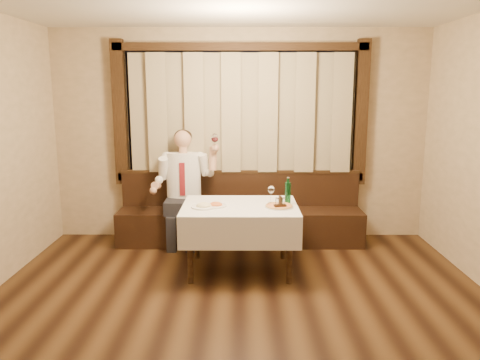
{
  "coord_description": "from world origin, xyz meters",
  "views": [
    {
      "loc": [
        0.02,
        -3.31,
        2.02
      ],
      "look_at": [
        0.0,
        1.9,
        1.0
      ],
      "focal_mm": 35.0,
      "sensor_mm": 36.0,
      "label": 1
    }
  ],
  "objects_px": {
    "dining_table": "(240,214)",
    "pizza": "(279,206)",
    "cruet_caddy": "(280,204)",
    "pasta_cream": "(204,204)",
    "seated_man": "(183,180)",
    "banquette": "(240,219)",
    "pasta_red": "(216,203)",
    "green_bottle": "(288,193)"
  },
  "relations": [
    {
      "from": "dining_table",
      "to": "pasta_red",
      "type": "height_order",
      "value": "pasta_red"
    },
    {
      "from": "dining_table",
      "to": "pizza",
      "type": "distance_m",
      "value": 0.45
    },
    {
      "from": "green_bottle",
      "to": "cruet_caddy",
      "type": "height_order",
      "value": "green_bottle"
    },
    {
      "from": "dining_table",
      "to": "pizza",
      "type": "relative_size",
      "value": 4.12
    },
    {
      "from": "pasta_cream",
      "to": "cruet_caddy",
      "type": "relative_size",
      "value": 1.98
    },
    {
      "from": "pizza",
      "to": "cruet_caddy",
      "type": "bearing_deg",
      "value": -76.52
    },
    {
      "from": "banquette",
      "to": "cruet_caddy",
      "type": "height_order",
      "value": "banquette"
    },
    {
      "from": "banquette",
      "to": "seated_man",
      "type": "relative_size",
      "value": 2.13
    },
    {
      "from": "green_bottle",
      "to": "cruet_caddy",
      "type": "distance_m",
      "value": 0.21
    },
    {
      "from": "green_bottle",
      "to": "pasta_red",
      "type": "bearing_deg",
      "value": -173.55
    },
    {
      "from": "seated_man",
      "to": "pasta_red",
      "type": "bearing_deg",
      "value": -64.35
    },
    {
      "from": "pasta_red",
      "to": "pasta_cream",
      "type": "relative_size",
      "value": 0.87
    },
    {
      "from": "pasta_red",
      "to": "cruet_caddy",
      "type": "height_order",
      "value": "cruet_caddy"
    },
    {
      "from": "dining_table",
      "to": "green_bottle",
      "type": "bearing_deg",
      "value": 4.41
    },
    {
      "from": "pasta_red",
      "to": "seated_man",
      "type": "distance_m",
      "value": 1.09
    },
    {
      "from": "pizza",
      "to": "cruet_caddy",
      "type": "height_order",
      "value": "cruet_caddy"
    },
    {
      "from": "pizza",
      "to": "pasta_cream",
      "type": "relative_size",
      "value": 1.13
    },
    {
      "from": "dining_table",
      "to": "green_bottle",
      "type": "relative_size",
      "value": 4.14
    },
    {
      "from": "cruet_caddy",
      "to": "pasta_red",
      "type": "bearing_deg",
      "value": 158.01
    },
    {
      "from": "pasta_red",
      "to": "pasta_cream",
      "type": "height_order",
      "value": "pasta_cream"
    },
    {
      "from": "seated_man",
      "to": "pasta_cream",
      "type": "bearing_deg",
      "value": -71.53
    },
    {
      "from": "banquette",
      "to": "dining_table",
      "type": "bearing_deg",
      "value": -90.0
    },
    {
      "from": "dining_table",
      "to": "seated_man",
      "type": "distance_m",
      "value": 1.21
    },
    {
      "from": "dining_table",
      "to": "seated_man",
      "type": "bearing_deg",
      "value": 128.28
    },
    {
      "from": "banquette",
      "to": "cruet_caddy",
      "type": "relative_size",
      "value": 23.23
    },
    {
      "from": "banquette",
      "to": "cruet_caddy",
      "type": "xyz_separation_m",
      "value": [
        0.43,
        -1.15,
        0.49
      ]
    },
    {
      "from": "banquette",
      "to": "pizza",
      "type": "height_order",
      "value": "banquette"
    },
    {
      "from": "banquette",
      "to": "dining_table",
      "type": "height_order",
      "value": "banquette"
    },
    {
      "from": "cruet_caddy",
      "to": "seated_man",
      "type": "distance_m",
      "value": 1.58
    },
    {
      "from": "pizza",
      "to": "pasta_red",
      "type": "xyz_separation_m",
      "value": [
        -0.69,
        0.05,
        0.02
      ]
    },
    {
      "from": "pasta_cream",
      "to": "banquette",
      "type": "bearing_deg",
      "value": 70.95
    },
    {
      "from": "banquette",
      "to": "green_bottle",
      "type": "height_order",
      "value": "green_bottle"
    },
    {
      "from": "pasta_cream",
      "to": "seated_man",
      "type": "height_order",
      "value": "seated_man"
    },
    {
      "from": "green_bottle",
      "to": "seated_man",
      "type": "xyz_separation_m",
      "value": [
        -1.27,
        0.89,
        -0.03
      ]
    },
    {
      "from": "green_bottle",
      "to": "banquette",
      "type": "bearing_deg",
      "value": 118.34
    },
    {
      "from": "dining_table",
      "to": "banquette",
      "type": "bearing_deg",
      "value": 90.0
    },
    {
      "from": "banquette",
      "to": "cruet_caddy",
      "type": "bearing_deg",
      "value": -69.47
    },
    {
      "from": "banquette",
      "to": "cruet_caddy",
      "type": "distance_m",
      "value": 1.33
    },
    {
      "from": "pasta_red",
      "to": "pasta_cream",
      "type": "bearing_deg",
      "value": -156.08
    },
    {
      "from": "seated_man",
      "to": "banquette",
      "type": "bearing_deg",
      "value": 7.07
    },
    {
      "from": "pasta_red",
      "to": "green_bottle",
      "type": "relative_size",
      "value": 0.77
    },
    {
      "from": "dining_table",
      "to": "pasta_red",
      "type": "relative_size",
      "value": 5.36
    }
  ]
}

